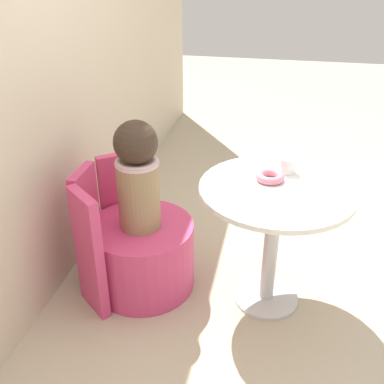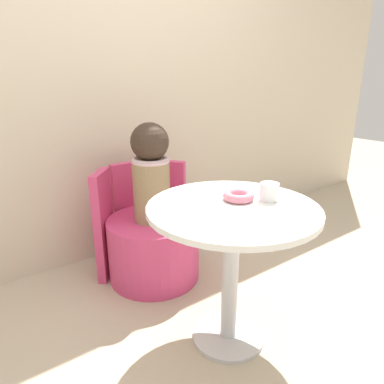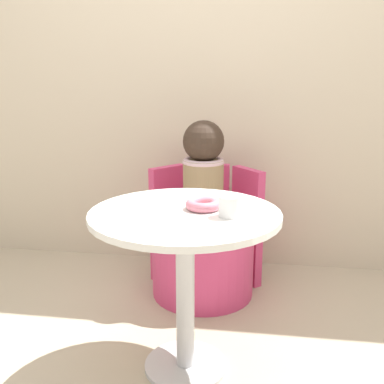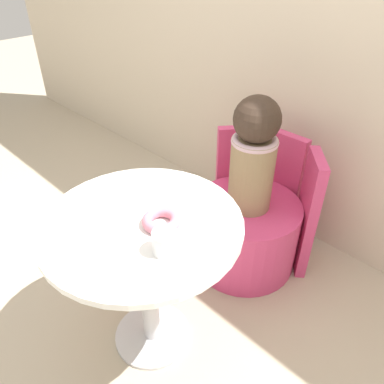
{
  "view_description": "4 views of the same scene",
  "coord_description": "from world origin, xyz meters",
  "px_view_note": "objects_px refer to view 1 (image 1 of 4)",
  "views": [
    {
      "loc": [
        -1.77,
        -0.01,
        1.64
      ],
      "look_at": [
        0.07,
        0.38,
        0.62
      ],
      "focal_mm": 42.0,
      "sensor_mm": 36.0,
      "label": 1
    },
    {
      "loc": [
        -0.82,
        -0.99,
        1.17
      ],
      "look_at": [
        0.1,
        0.27,
        0.65
      ],
      "focal_mm": 32.0,
      "sensor_mm": 36.0,
      "label": 2
    },
    {
      "loc": [
        0.36,
        -1.6,
        1.16
      ],
      "look_at": [
        0.07,
        0.36,
        0.65
      ],
      "focal_mm": 42.0,
      "sensor_mm": 36.0,
      "label": 3
    },
    {
      "loc": [
        0.94,
        -0.62,
        1.51
      ],
      "look_at": [
        0.06,
        0.27,
        0.63
      ],
      "focal_mm": 35.0,
      "sensor_mm": 36.0,
      "label": 4
    }
  ],
  "objects_px": {
    "cup": "(288,165)",
    "donut": "(270,177)",
    "tub_chair": "(143,255)",
    "round_table": "(274,214)",
    "child_figure": "(138,175)"
  },
  "relations": [
    {
      "from": "cup",
      "to": "donut",
      "type": "bearing_deg",
      "value": 143.54
    },
    {
      "from": "donut",
      "to": "cup",
      "type": "height_order",
      "value": "cup"
    },
    {
      "from": "donut",
      "to": "tub_chair",
      "type": "bearing_deg",
      "value": 96.92
    },
    {
      "from": "cup",
      "to": "round_table",
      "type": "bearing_deg",
      "value": 166.4
    },
    {
      "from": "tub_chair",
      "to": "donut",
      "type": "bearing_deg",
      "value": -83.08
    },
    {
      "from": "round_table",
      "to": "donut",
      "type": "xyz_separation_m",
      "value": [
        0.06,
        0.04,
        0.16
      ]
    },
    {
      "from": "round_table",
      "to": "child_figure",
      "type": "xyz_separation_m",
      "value": [
        -0.01,
        0.67,
        0.14
      ]
    },
    {
      "from": "child_figure",
      "to": "cup",
      "type": "bearing_deg",
      "value": -75.59
    },
    {
      "from": "tub_chair",
      "to": "cup",
      "type": "bearing_deg",
      "value": -75.59
    },
    {
      "from": "round_table",
      "to": "tub_chair",
      "type": "distance_m",
      "value": 0.75
    },
    {
      "from": "round_table",
      "to": "child_figure",
      "type": "relative_size",
      "value": 1.28
    },
    {
      "from": "donut",
      "to": "cup",
      "type": "xyz_separation_m",
      "value": [
        0.11,
        -0.08,
        0.02
      ]
    },
    {
      "from": "round_table",
      "to": "child_figure",
      "type": "bearing_deg",
      "value": 91.04
    },
    {
      "from": "tub_chair",
      "to": "round_table",
      "type": "bearing_deg",
      "value": -88.96
    },
    {
      "from": "cup",
      "to": "tub_chair",
      "type": "bearing_deg",
      "value": 104.41
    }
  ]
}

